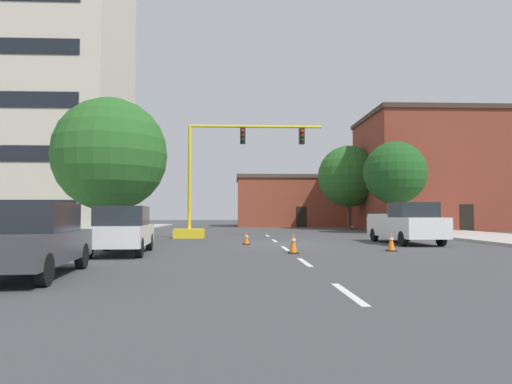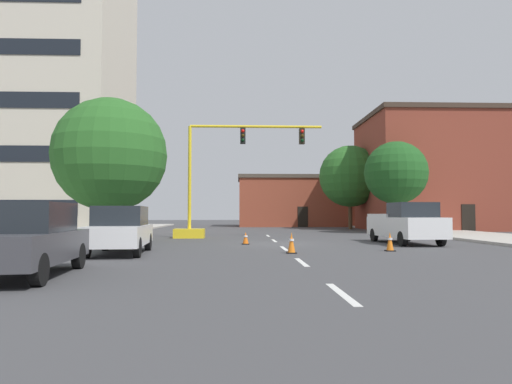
% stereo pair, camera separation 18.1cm
% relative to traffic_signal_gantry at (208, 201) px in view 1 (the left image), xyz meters
% --- Properties ---
extents(ground_plane, '(160.00, 160.00, 0.00)m').
position_rel_traffic_signal_gantry_xyz_m(ground_plane, '(3.75, -5.40, -2.23)').
color(ground_plane, '#424244').
extents(sidewalk_left, '(6.00, 56.00, 0.14)m').
position_rel_traffic_signal_gantry_xyz_m(sidewalk_left, '(-9.27, 2.60, -2.16)').
color(sidewalk_left, '#B2ADA3').
rests_on(sidewalk_left, ground_plane).
extents(sidewalk_right, '(6.00, 56.00, 0.14)m').
position_rel_traffic_signal_gantry_xyz_m(sidewalk_right, '(16.77, 2.60, -2.16)').
color(sidewalk_right, '#B2ADA3').
rests_on(sidewalk_right, ground_plane).
extents(lane_stripe_seg_0, '(0.16, 2.40, 0.01)m').
position_rel_traffic_signal_gantry_xyz_m(lane_stripe_seg_0, '(3.75, -19.40, -2.23)').
color(lane_stripe_seg_0, silver).
rests_on(lane_stripe_seg_0, ground_plane).
extents(lane_stripe_seg_1, '(0.16, 2.40, 0.01)m').
position_rel_traffic_signal_gantry_xyz_m(lane_stripe_seg_1, '(3.75, -13.90, -2.23)').
color(lane_stripe_seg_1, silver).
rests_on(lane_stripe_seg_1, ground_plane).
extents(lane_stripe_seg_2, '(0.16, 2.40, 0.01)m').
position_rel_traffic_signal_gantry_xyz_m(lane_stripe_seg_2, '(3.75, -8.40, -2.23)').
color(lane_stripe_seg_2, silver).
rests_on(lane_stripe_seg_2, ground_plane).
extents(lane_stripe_seg_3, '(0.16, 2.40, 0.01)m').
position_rel_traffic_signal_gantry_xyz_m(lane_stripe_seg_3, '(3.75, -2.90, -2.23)').
color(lane_stripe_seg_3, silver).
rests_on(lane_stripe_seg_3, ground_plane).
extents(lane_stripe_seg_4, '(0.16, 2.40, 0.01)m').
position_rel_traffic_signal_gantry_xyz_m(lane_stripe_seg_4, '(3.75, 2.60, -2.23)').
color(lane_stripe_seg_4, silver).
rests_on(lane_stripe_seg_4, ground_plane).
extents(building_tall_left, '(16.18, 11.09, 22.22)m').
position_rel_traffic_signal_gantry_xyz_m(building_tall_left, '(-15.44, 8.91, 8.89)').
color(building_tall_left, beige).
rests_on(building_tall_left, ground_plane).
extents(building_brick_center, '(13.85, 7.66, 5.69)m').
position_rel_traffic_signal_gantry_xyz_m(building_brick_center, '(8.66, 25.11, 0.62)').
color(building_brick_center, brown).
rests_on(building_brick_center, ground_plane).
extents(building_row_right, '(13.43, 10.39, 10.34)m').
position_rel_traffic_signal_gantry_xyz_m(building_row_right, '(20.07, 13.33, 2.95)').
color(building_row_right, brown).
rests_on(building_row_right, ground_plane).
extents(traffic_signal_gantry, '(8.90, 1.20, 6.83)m').
position_rel_traffic_signal_gantry_xyz_m(traffic_signal_gantry, '(0.00, 0.00, 0.00)').
color(traffic_signal_gantry, yellow).
rests_on(traffic_signal_gantry, ground_plane).
extents(tree_right_mid, '(4.65, 4.65, 6.81)m').
position_rel_traffic_signal_gantry_xyz_m(tree_right_mid, '(13.46, 5.86, 2.24)').
color(tree_right_mid, brown).
rests_on(tree_right_mid, ground_plane).
extents(tree_left_near, '(5.98, 5.98, 7.57)m').
position_rel_traffic_signal_gantry_xyz_m(tree_left_near, '(-4.98, -3.30, 2.34)').
color(tree_left_near, '#4C3823').
rests_on(tree_left_near, ground_plane).
extents(tree_right_far, '(5.75, 5.75, 7.82)m').
position_rel_traffic_signal_gantry_xyz_m(tree_right_far, '(12.22, 14.93, 2.70)').
color(tree_right_far, '#4C3823').
rests_on(tree_right_far, ground_plane).
extents(pickup_truck_white, '(2.30, 5.50, 1.99)m').
position_rel_traffic_signal_gantry_xyz_m(pickup_truck_white, '(9.97, -5.55, -1.26)').
color(pickup_truck_white, white).
rests_on(pickup_truck_white, ground_plane).
extents(sedan_white_near_left, '(2.19, 4.63, 1.74)m').
position_rel_traffic_signal_gantry_xyz_m(sedan_white_near_left, '(-2.49, -10.80, -1.35)').
color(sedan_white_near_left, white).
rests_on(sedan_white_near_left, ground_plane).
extents(sedan_dark_gray_mid_left, '(2.21, 4.63, 1.74)m').
position_rel_traffic_signal_gantry_xyz_m(sedan_dark_gray_mid_left, '(-3.15, -16.86, -1.35)').
color(sedan_dark_gray_mid_left, '#3D3D42').
rests_on(sedan_dark_gray_mid_left, ground_plane).
extents(traffic_cone_roadside_a, '(0.36, 0.36, 0.78)m').
position_rel_traffic_signal_gantry_xyz_m(traffic_cone_roadside_a, '(3.79, -10.83, -1.85)').
color(traffic_cone_roadside_a, black).
rests_on(traffic_cone_roadside_a, ground_plane).
extents(traffic_cone_roadside_b, '(0.36, 0.36, 0.75)m').
position_rel_traffic_signal_gantry_xyz_m(traffic_cone_roadside_b, '(7.75, -9.97, -1.87)').
color(traffic_cone_roadside_b, black).
rests_on(traffic_cone_roadside_b, ground_plane).
extents(traffic_cone_roadside_c, '(0.36, 0.36, 0.60)m').
position_rel_traffic_signal_gantry_xyz_m(traffic_cone_roadside_c, '(2.17, -5.79, -1.94)').
color(traffic_cone_roadside_c, black).
rests_on(traffic_cone_roadside_c, ground_plane).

